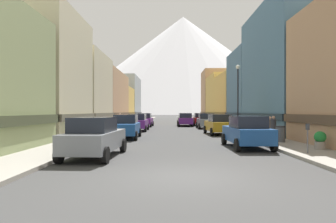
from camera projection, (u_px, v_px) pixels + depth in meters
ground_plane at (185, 177)px, 9.14m from camera, size 400.00×400.00×0.00m
sidewalk_left at (132, 124)px, 44.19m from camera, size 2.50×100.00×0.15m
sidewalk_right at (215, 124)px, 44.10m from camera, size 2.50×100.00×0.15m
storefront_left_1 at (31, 78)px, 22.68m from camera, size 7.73×8.03×9.58m
storefront_left_2 at (74, 93)px, 31.65m from camera, size 6.89×8.88×8.22m
storefront_left_3 at (99, 100)px, 43.03m from camera, size 6.99×13.49×7.73m
storefront_left_4 at (106, 106)px, 53.86m from camera, size 9.78×8.14×6.35m
storefront_left_5 at (122, 99)px, 64.71m from camera, size 7.43×12.64×9.56m
storefront_right_1 at (304, 73)px, 26.58m from camera, size 8.64×12.30×11.45m
storefront_right_2 at (264, 90)px, 37.18m from camera, size 8.10×8.59×9.66m
storefront_right_3 at (241, 100)px, 47.79m from camera, size 7.43×11.68×7.99m
storefront_right_4 at (232, 99)px, 59.84m from camera, size 9.48×12.35×9.25m
storefront_right_5 at (216, 96)px, 71.24m from camera, size 6.71×9.27×11.84m
car_left_0 at (95, 137)px, 12.98m from camera, size 2.25×4.49×1.78m
car_left_1 at (126, 126)px, 22.09m from camera, size 2.14×4.43×1.78m
car_left_2 at (138, 122)px, 30.29m from camera, size 2.08×4.41×1.78m
car_left_3 at (145, 120)px, 38.83m from camera, size 2.13×4.43×1.78m
car_right_0 at (247, 132)px, 16.31m from camera, size 2.13×4.43×1.78m
car_right_1 at (219, 124)px, 25.64m from camera, size 2.25×4.48×1.78m
car_right_2 at (206, 121)px, 34.90m from camera, size 2.07×4.41×1.78m
car_right_3 at (200, 119)px, 41.78m from camera, size 2.07×4.40×1.78m
car_driving_0 at (184, 119)px, 42.16m from camera, size 2.06×4.40×1.78m
car_driving_1 at (185, 120)px, 39.91m from camera, size 2.06×4.40×1.78m
parking_meter_near at (308, 134)px, 13.25m from camera, size 0.14×0.10×1.33m
trash_bin_right at (280, 134)px, 18.13m from camera, size 0.59×0.59×0.98m
potted_plant_0 at (262, 128)px, 23.89m from camera, size 0.58×0.58×0.87m
potted_plant_1 at (71, 133)px, 19.40m from camera, size 0.51×0.51×0.85m
potted_plant_2 at (320, 140)px, 14.59m from camera, size 0.57×0.57×0.90m
pedestrian_0 at (273, 129)px, 19.06m from camera, size 0.36×0.36×1.59m
pedestrian_1 at (120, 121)px, 33.88m from camera, size 0.36×0.36×1.69m
pedestrian_2 at (270, 129)px, 19.75m from camera, size 0.36×0.36×1.54m
streetlamp_right at (238, 89)px, 25.15m from camera, size 0.36×0.36×5.86m
mountain_backdrop at (183, 65)px, 269.00m from camera, size 221.17×221.17×88.49m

